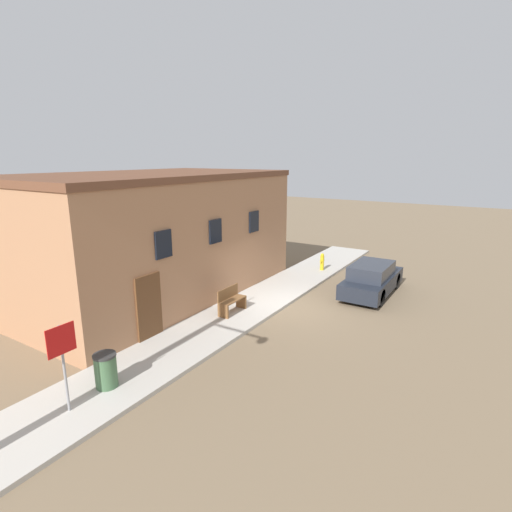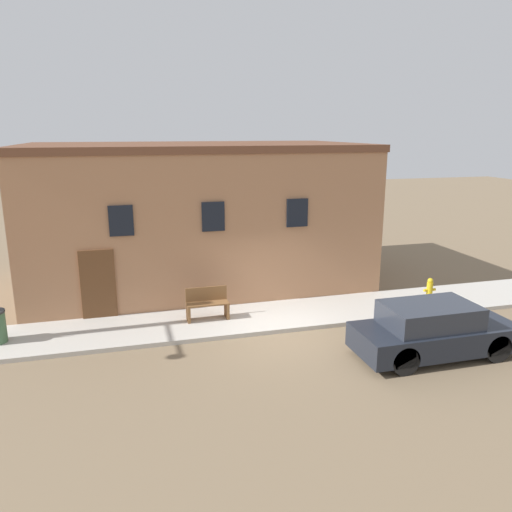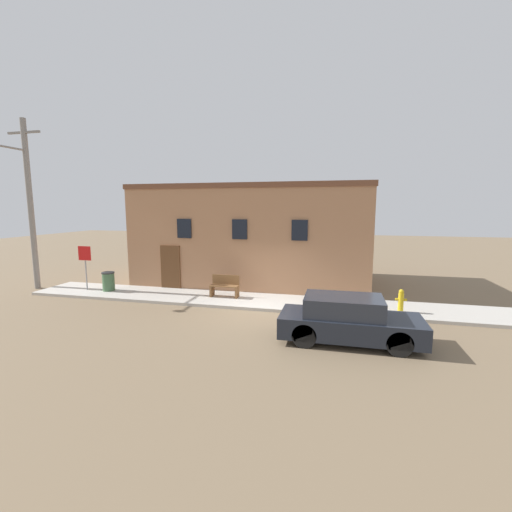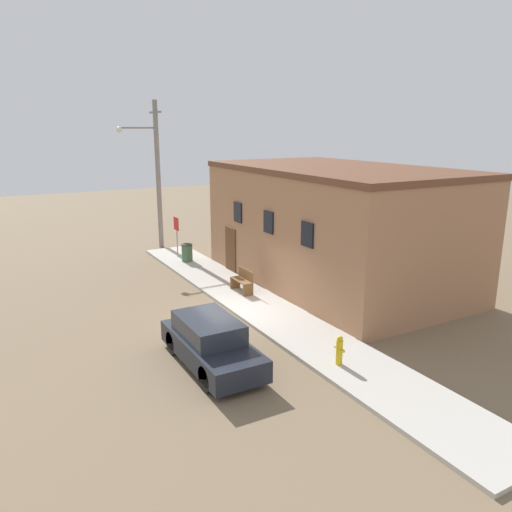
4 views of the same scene
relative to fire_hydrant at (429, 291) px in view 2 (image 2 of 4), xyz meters
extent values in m
plane|color=#7A664C|center=(-5.22, -0.76, -0.56)|extent=(80.00, 80.00, 0.00)
cube|color=#BCB7AD|center=(-5.22, 0.43, -0.50)|extent=(21.62, 2.38, 0.13)
cube|color=#A87551|center=(-6.70, 4.89, 1.88)|extent=(11.62, 6.56, 4.88)
cube|color=brown|center=(-6.70, 4.89, 4.44)|extent=(11.72, 6.66, 0.24)
cube|color=black|center=(-9.41, 1.59, 2.47)|extent=(0.70, 0.08, 0.90)
cube|color=black|center=(-6.70, 1.59, 2.47)|extent=(0.70, 0.08, 0.90)
cube|color=black|center=(-3.99, 1.59, 2.47)|extent=(0.70, 0.08, 0.90)
cube|color=brown|center=(-10.19, 1.59, 0.54)|extent=(1.00, 0.08, 2.20)
cylinder|color=gold|center=(0.00, 0.00, -0.07)|extent=(0.20, 0.20, 0.73)
sphere|color=gold|center=(0.00, 0.00, 0.35)|extent=(0.18, 0.18, 0.18)
cylinder|color=gold|center=(-0.15, 0.00, 0.04)|extent=(0.11, 0.09, 0.09)
cylinder|color=gold|center=(0.15, 0.00, 0.04)|extent=(0.11, 0.09, 0.09)
cube|color=brown|center=(-7.69, 0.55, -0.20)|extent=(0.08, 0.44, 0.48)
cube|color=brown|center=(-6.53, 0.55, -0.20)|extent=(0.08, 0.44, 0.48)
cube|color=brown|center=(-7.11, 0.55, 0.06)|extent=(1.23, 0.44, 0.04)
cube|color=brown|center=(-7.11, 0.75, 0.30)|extent=(1.23, 0.04, 0.43)
cylinder|color=black|center=(-0.66, -2.39, -0.21)|extent=(0.71, 0.20, 0.71)
cylinder|color=black|center=(-0.66, -3.84, -0.21)|extent=(0.71, 0.20, 0.71)
cylinder|color=black|center=(-3.22, -2.39, -0.21)|extent=(0.71, 0.20, 0.71)
cylinder|color=black|center=(-3.22, -3.84, -0.21)|extent=(0.71, 0.20, 0.71)
cube|color=#1E232D|center=(-1.94, -3.11, -0.05)|extent=(4.14, 1.65, 0.63)
cube|color=#282D38|center=(-2.15, -3.11, 0.54)|extent=(2.28, 1.45, 0.57)
camera|label=1|loc=(-18.41, -7.54, 5.19)|focal=28.00mm
camera|label=2|loc=(-9.40, -13.22, 5.02)|focal=35.00mm
camera|label=3|loc=(-2.40, -13.30, 3.44)|focal=24.00mm
camera|label=4|loc=(10.28, -8.44, 6.17)|focal=35.00mm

